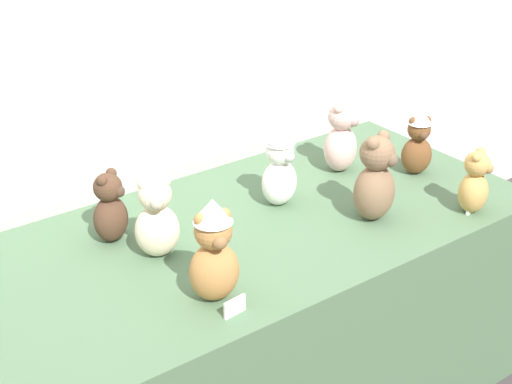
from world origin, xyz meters
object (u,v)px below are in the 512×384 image
object	(u,v)px
teddy_bear_mocha	(375,180)
teddy_bear_blush	(341,138)
teddy_bear_honey	(475,183)
teddy_bear_cream	(157,219)
teddy_bear_snow	(280,167)
display_table	(256,322)
teddy_bear_caramel	(214,251)
teddy_bear_cocoa	(110,209)
teddy_bear_chestnut	(418,142)

from	to	relation	value
teddy_bear_mocha	teddy_bear_blush	xyz separation A→B (m)	(0.16, 0.34, -0.01)
teddy_bear_honey	teddy_bear_cream	bearing A→B (deg)	135.19
teddy_bear_honey	teddy_bear_snow	world-z (taller)	teddy_bear_snow
teddy_bear_blush	display_table	bearing A→B (deg)	174.31
teddy_bear_cream	teddy_bear_caramel	world-z (taller)	teddy_bear_caramel
teddy_bear_cocoa	teddy_bear_mocha	distance (m)	0.84
display_table	teddy_bear_snow	size ratio (longest dim) A/B	6.53
teddy_bear_cocoa	teddy_bear_mocha	size ratio (longest dim) A/B	0.78
teddy_bear_mocha	teddy_bear_blush	bearing A→B (deg)	46.82
teddy_bear_caramel	teddy_bear_blush	world-z (taller)	teddy_bear_caramel
teddy_bear_honey	teddy_bear_blush	world-z (taller)	teddy_bear_blush
teddy_bear_cream	teddy_bear_cocoa	distance (m)	0.18
teddy_bear_snow	teddy_bear_blush	size ratio (longest dim) A/B	1.04
teddy_bear_cocoa	teddy_bear_caramel	bearing A→B (deg)	-113.19
display_table	teddy_bear_chestnut	world-z (taller)	teddy_bear_chestnut
teddy_bear_chestnut	teddy_bear_cocoa	distance (m)	1.14
display_table	teddy_bear_blush	distance (m)	0.73
teddy_bear_chestnut	teddy_bear_cream	bearing A→B (deg)	-160.92
teddy_bear_cocoa	teddy_bear_snow	xyz separation A→B (m)	(0.56, -0.12, 0.03)
teddy_bear_mocha	teddy_bear_honey	distance (m)	0.34
teddy_bear_caramel	display_table	bearing A→B (deg)	49.79
teddy_bear_cream	teddy_bear_chestnut	size ratio (longest dim) A/B	1.04
display_table	teddy_bear_chestnut	distance (m)	0.87
teddy_bear_caramel	teddy_bear_cocoa	xyz separation A→B (m)	(-0.08, 0.45, -0.04)
display_table	teddy_bear_caramel	size ratio (longest dim) A/B	6.05
display_table	teddy_bear_snow	xyz separation A→B (m)	(0.15, 0.07, 0.52)
teddy_bear_mocha	teddy_bear_snow	size ratio (longest dim) A/B	1.05
teddy_bear_cocoa	teddy_bear_blush	world-z (taller)	teddy_bear_blush
display_table	teddy_bear_mocha	world-z (taller)	teddy_bear_mocha
teddy_bear_caramel	teddy_bear_blush	size ratio (longest dim) A/B	1.13
teddy_bear_caramel	teddy_bear_mocha	distance (m)	0.67
display_table	teddy_bear_cream	world-z (taller)	teddy_bear_cream
teddy_bear_chestnut	teddy_bear_honey	bearing A→B (deg)	-79.87
teddy_bear_mocha	teddy_bear_caramel	bearing A→B (deg)	168.24
teddy_bear_cocoa	teddy_bear_mocha	xyz separation A→B (m)	(0.75, -0.38, 0.03)
teddy_bear_snow	teddy_bear_blush	bearing A→B (deg)	4.39
display_table	teddy_bear_cream	bearing A→B (deg)	175.14
teddy_bear_cocoa	teddy_bear_blush	distance (m)	0.91
teddy_bear_cream	teddy_bear_honey	distance (m)	1.04
display_table	teddy_bear_chestnut	size ratio (longest dim) A/B	7.40
teddy_bear_caramel	teddy_bear_cream	bearing A→B (deg)	104.16
teddy_bear_blush	teddy_bear_cocoa	bearing A→B (deg)	154.81
teddy_bear_cocoa	teddy_bear_honey	size ratio (longest dim) A/B	1.05
teddy_bear_caramel	teddy_bear_chestnut	bearing A→B (deg)	24.00
teddy_bear_cream	teddy_bear_honey	size ratio (longest dim) A/B	1.18
teddy_bear_cream	teddy_bear_honey	world-z (taller)	teddy_bear_cream
teddy_bear_mocha	teddy_bear_cream	bearing A→B (deg)	144.43
teddy_bear_cocoa	teddy_bear_snow	distance (m)	0.58
teddy_bear_caramel	teddy_bear_cocoa	world-z (taller)	teddy_bear_caramel
teddy_bear_honey	teddy_bear_snow	size ratio (longest dim) A/B	0.78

